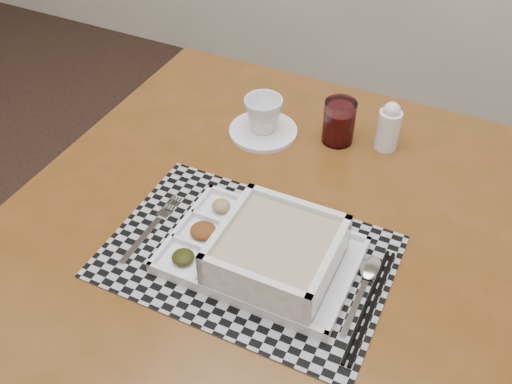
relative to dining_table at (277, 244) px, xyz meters
The scene contains 10 objects.
dining_table is the anchor object (origin of this frame).
placemat 0.14m from the dining_table, 92.82° to the right, with size 0.48×0.33×0.00m, color #9A9AA1.
serving_tray 0.17m from the dining_table, 71.10° to the right, with size 0.32×0.22×0.09m.
fork 0.24m from the dining_table, 146.25° to the right, with size 0.02×0.19×0.00m.
spoon 0.22m from the dining_table, 17.36° to the right, with size 0.04×0.18×0.01m.
chopsticks 0.26m from the dining_table, 29.31° to the right, with size 0.02×0.24×0.01m.
saucer 0.27m from the dining_table, 121.45° to the left, with size 0.15×0.15×0.01m, color white.
cup 0.29m from the dining_table, 121.45° to the left, with size 0.08×0.08×0.08m, color white.
juice_glass 0.30m from the dining_table, 86.24° to the left, with size 0.07×0.07×0.10m.
creamer_bottle 0.34m from the dining_table, 68.01° to the left, with size 0.05×0.05×0.11m.
Camera 1 is at (0.87, 0.19, 1.48)m, focal length 40.00 mm.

